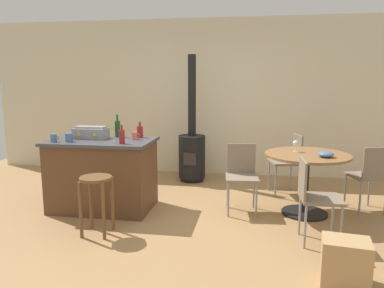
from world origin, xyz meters
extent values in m
plane|color=#A37A4C|center=(0.00, 0.00, 0.00)|extent=(8.80, 8.80, 0.00)
cube|color=beige|center=(0.00, 2.45, 1.35)|extent=(8.00, 0.10, 2.70)
cube|color=brown|center=(-1.11, 0.32, 0.43)|extent=(1.26, 0.76, 0.87)
cube|color=#424247|center=(-1.11, 0.32, 0.89)|extent=(1.32, 0.82, 0.04)
cylinder|color=brown|center=(-0.73, -0.34, 0.31)|extent=(0.04, 0.04, 0.61)
cylinder|color=brown|center=(-0.98, -0.34, 0.31)|extent=(0.04, 0.04, 0.61)
cylinder|color=brown|center=(-0.98, -0.59, 0.31)|extent=(0.04, 0.04, 0.61)
cylinder|color=brown|center=(-0.73, -0.59, 0.31)|extent=(0.04, 0.04, 0.61)
cylinder|color=brown|center=(-0.86, -0.47, 0.63)|extent=(0.34, 0.34, 0.03)
cylinder|color=black|center=(1.45, 0.53, 0.01)|extent=(0.56, 0.56, 0.02)
cylinder|color=black|center=(1.45, 0.53, 0.37)|extent=(0.07, 0.07, 0.74)
cylinder|color=olive|center=(1.45, 0.53, 0.75)|extent=(1.03, 1.03, 0.03)
cube|color=#7F705B|center=(2.22, 0.77, 0.46)|extent=(0.50, 0.50, 0.03)
cube|color=#7F705B|center=(2.27, 0.59, 0.66)|extent=(0.35, 0.13, 0.40)
cylinder|color=gray|center=(2.11, 0.56, 0.22)|extent=(0.02, 0.02, 0.44)
cylinder|color=gray|center=(2.33, 0.98, 0.22)|extent=(0.02, 0.02, 0.44)
cylinder|color=gray|center=(2.01, 0.88, 0.22)|extent=(0.02, 0.02, 0.44)
cube|color=#7F705B|center=(1.25, 1.35, 0.48)|extent=(0.48, 0.48, 0.03)
cube|color=#7F705B|center=(1.44, 1.40, 0.68)|extent=(0.11, 0.36, 0.40)
cylinder|color=gray|center=(1.46, 1.23, 0.23)|extent=(0.02, 0.02, 0.46)
cylinder|color=gray|center=(1.38, 1.56, 0.23)|extent=(0.02, 0.02, 0.46)
cylinder|color=gray|center=(1.05, 1.48, 0.23)|extent=(0.02, 0.02, 0.46)
cylinder|color=gray|center=(1.13, 1.15, 0.23)|extent=(0.02, 0.02, 0.46)
cube|color=#7F705B|center=(0.67, 0.46, 0.45)|extent=(0.44, 0.44, 0.03)
cube|color=#7F705B|center=(0.65, 0.65, 0.65)|extent=(0.36, 0.06, 0.40)
cylinder|color=gray|center=(0.82, 0.64, 0.22)|extent=(0.02, 0.02, 0.44)
cylinder|color=gray|center=(0.48, 0.61, 0.22)|extent=(0.02, 0.02, 0.44)
cylinder|color=gray|center=(0.51, 0.27, 0.22)|extent=(0.02, 0.02, 0.44)
cylinder|color=gray|center=(0.85, 0.31, 0.22)|extent=(0.02, 0.02, 0.44)
cube|color=#7F705B|center=(1.48, -0.30, 0.47)|extent=(0.42, 0.42, 0.03)
cube|color=#7F705B|center=(1.30, -0.30, 0.67)|extent=(0.04, 0.36, 0.40)
cylinder|color=gray|center=(1.31, -0.13, 0.23)|extent=(0.02, 0.02, 0.45)
cylinder|color=gray|center=(1.32, -0.47, 0.23)|extent=(0.02, 0.02, 0.45)
cylinder|color=gray|center=(1.66, -0.46, 0.23)|extent=(0.02, 0.02, 0.45)
cylinder|color=gray|center=(1.65, -0.12, 0.23)|extent=(0.02, 0.02, 0.45)
cylinder|color=black|center=(-0.20, 1.85, 0.03)|extent=(0.37, 0.37, 0.06)
cylinder|color=black|center=(-0.20, 1.85, 0.41)|extent=(0.44, 0.44, 0.70)
cube|color=#2D2826|center=(-0.20, 1.63, 0.41)|extent=(0.20, 0.02, 0.20)
cylinder|color=black|center=(-0.20, 1.85, 1.41)|extent=(0.13, 0.13, 1.30)
cube|color=gray|center=(-1.29, 0.41, 0.98)|extent=(0.42, 0.24, 0.13)
cube|color=gray|center=(-1.29, 0.41, 1.05)|extent=(0.40, 0.14, 0.02)
cube|color=yellow|center=(-1.40, 0.29, 0.98)|extent=(0.04, 0.01, 0.04)
cube|color=yellow|center=(-1.19, 0.29, 0.98)|extent=(0.04, 0.01, 0.04)
cylinder|color=#194C23|center=(-0.99, 0.58, 1.02)|extent=(0.07, 0.07, 0.22)
cylinder|color=#194C23|center=(-0.99, 0.58, 1.17)|extent=(0.03, 0.03, 0.08)
cylinder|color=maroon|center=(-0.75, 0.08, 0.99)|extent=(0.07, 0.07, 0.16)
cylinder|color=maroon|center=(-0.75, 0.08, 1.10)|extent=(0.03, 0.03, 0.06)
cylinder|color=maroon|center=(-0.68, 0.58, 0.98)|extent=(0.08, 0.08, 0.15)
cylinder|color=maroon|center=(-0.68, 0.58, 1.09)|extent=(0.03, 0.03, 0.06)
cylinder|color=#4C7099|center=(-1.62, 0.07, 0.96)|extent=(0.07, 0.07, 0.10)
torus|color=#4C7099|center=(-1.58, 0.07, 0.96)|extent=(0.05, 0.01, 0.05)
cylinder|color=#DB6651|center=(-0.70, 0.42, 0.96)|extent=(0.07, 0.07, 0.10)
torus|color=#DB6651|center=(-0.65, 0.42, 0.96)|extent=(0.05, 0.01, 0.05)
cylinder|color=#4C7099|center=(-1.45, 0.12, 0.96)|extent=(0.09, 0.09, 0.11)
torus|color=#4C7099|center=(-1.39, 0.12, 0.97)|extent=(0.05, 0.01, 0.05)
cylinder|color=silver|center=(1.32, 0.64, 0.77)|extent=(0.06, 0.06, 0.00)
cylinder|color=silver|center=(1.32, 0.64, 0.81)|extent=(0.01, 0.01, 0.08)
ellipsoid|color=silver|center=(1.32, 0.64, 0.88)|extent=(0.07, 0.07, 0.06)
ellipsoid|color=#4C7099|center=(1.64, 0.36, 0.80)|extent=(0.18, 0.18, 0.07)
cube|color=tan|center=(1.56, -1.09, 0.19)|extent=(0.41, 0.34, 0.38)
camera|label=1|loc=(0.78, -4.06, 1.65)|focal=34.56mm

